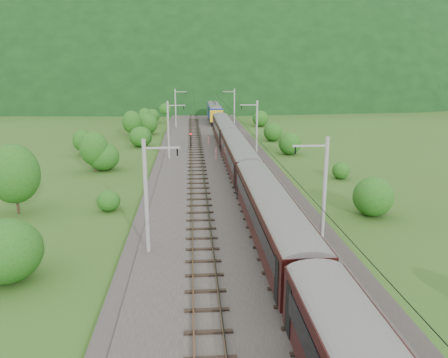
{
  "coord_description": "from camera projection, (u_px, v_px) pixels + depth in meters",
  "views": [
    {
      "loc": [
        -3.06,
        -28.75,
        12.98
      ],
      "look_at": [
        -0.03,
        11.02,
        2.6
      ],
      "focal_mm": 35.0,
      "sensor_mm": 36.0,
      "label": 1
    }
  ],
  "objects": [
    {
      "name": "mountain_ridge",
      "position": [
        26.0,
        84.0,
        311.91
      ],
      "size": [
        336.0,
        280.0,
        132.0
      ],
      "primitive_type": "ellipsoid",
      "color": "black",
      "rests_on": "ground"
    },
    {
      "name": "vegetation_left",
      "position": [
        93.0,
        163.0,
        49.42
      ],
      "size": [
        13.27,
        142.4,
        6.39
      ],
      "color": "#204E15",
      "rests_on": "ground"
    },
    {
      "name": "vegetation_right",
      "position": [
        311.0,
        158.0,
        56.26
      ],
      "size": [
        5.85,
        107.3,
        3.17
      ],
      "color": "#204E15",
      "rests_on": "ground"
    },
    {
      "name": "track_left",
      "position": [
        200.0,
        205.0,
        40.62
      ],
      "size": [
        2.4,
        220.0,
        0.27
      ],
      "color": "brown",
      "rests_on": "railbed"
    },
    {
      "name": "signal",
      "position": [
        191.0,
        139.0,
        68.71
      ],
      "size": [
        0.27,
        0.27,
        2.4
      ],
      "color": "black",
      "rests_on": "railbed"
    },
    {
      "name": "catenary_left",
      "position": [
        169.0,
        129.0,
        60.54
      ],
      "size": [
        2.54,
        192.28,
        8.0
      ],
      "color": "gray",
      "rests_on": "railbed"
    },
    {
      "name": "hazard_post_far",
      "position": [
        216.0,
        153.0,
        60.83
      ],
      "size": [
        0.18,
        0.18,
        1.65
      ],
      "primitive_type": "cylinder",
      "color": "red",
      "rests_on": "railbed"
    },
    {
      "name": "train",
      "position": [
        272.0,
        209.0,
        30.19
      ],
      "size": [
        2.81,
        154.74,
        4.87
      ],
      "color": "black",
      "rests_on": "ground"
    },
    {
      "name": "mountain_main",
      "position": [
        195.0,
        86.0,
        282.13
      ],
      "size": [
        504.0,
        360.0,
        244.0
      ],
      "primitive_type": "ellipsoid",
      "color": "black",
      "rests_on": "ground"
    },
    {
      "name": "catenary_right",
      "position": [
        256.0,
        128.0,
        61.44
      ],
      "size": [
        2.54,
        192.28,
        8.0
      ],
      "color": "gray",
      "rests_on": "railbed"
    },
    {
      "name": "track_right",
      "position": [
        251.0,
        204.0,
        40.97
      ],
      "size": [
        2.4,
        220.0,
        0.27
      ],
      "color": "brown",
      "rests_on": "railbed"
    },
    {
      "name": "overhead_wires",
      "position": [
        225.0,
        133.0,
        39.1
      ],
      "size": [
        4.83,
        198.0,
        0.03
      ],
      "color": "black",
      "rests_on": "ground"
    },
    {
      "name": "railbed",
      "position": [
        225.0,
        207.0,
        40.85
      ],
      "size": [
        14.0,
        220.0,
        0.3
      ],
      "primitive_type": "cube",
      "color": "#38332D",
      "rests_on": "ground"
    },
    {
      "name": "ground",
      "position": [
        236.0,
        253.0,
        31.24
      ],
      "size": [
        600.0,
        600.0,
        0.0
      ],
      "primitive_type": "plane",
      "color": "#2E4816",
      "rests_on": "ground"
    },
    {
      "name": "hazard_post_near",
      "position": [
        209.0,
        140.0,
        72.23
      ],
      "size": [
        0.14,
        0.14,
        1.36
      ],
      "primitive_type": "cylinder",
      "color": "red",
      "rests_on": "railbed"
    }
  ]
}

